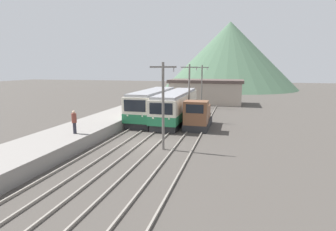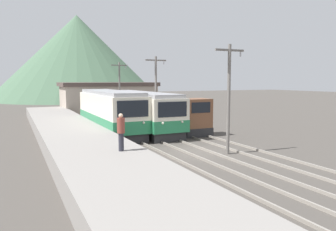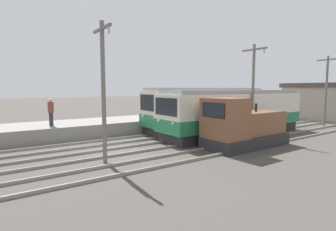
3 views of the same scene
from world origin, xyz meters
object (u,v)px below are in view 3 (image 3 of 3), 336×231
Objects in this scene: commuter_train_center at (236,114)px; shunting_locomotive at (243,127)px; person_on_platform at (51,111)px; catenary_mast_far at (326,88)px; catenary_mast_near at (103,87)px; catenary_mast_mid at (253,87)px; commuter_train_left at (208,111)px.

commuter_train_center is 2.31× the size of shunting_locomotive.
commuter_train_center is at bearing 65.35° from person_on_platform.
catenary_mast_far is at bearing 73.00° from person_on_platform.
catenary_mast_far is 3.58× the size of person_on_platform.
catenary_mast_far reaches higher than commuter_train_center.
catenary_mast_near is at bearing 7.78° from person_on_platform.
person_on_platform is (-7.02, -11.97, -1.56)m from catenary_mast_mid.
commuter_train_center is at bearing 97.76° from catenary_mast_near.
shunting_locomotive is at bearing -24.43° from commuter_train_left.
shunting_locomotive is 14.14m from catenary_mast_far.
commuter_train_center is 2.51m from catenary_mast_mid.
shunting_locomotive is 8.64m from catenary_mast_near.
shunting_locomotive is at bearing -62.35° from catenary_mast_mid.
commuter_train_left is at bearing 155.57° from shunting_locomotive.
commuter_train_left reaches higher than shunting_locomotive.
catenary_mast_near is at bearing -90.00° from catenary_mast_far.
catenary_mast_far is (1.51, 10.95, 2.00)m from commuter_train_center.
shunting_locomotive is at bearing -83.85° from catenary_mast_far.
commuter_train_left is 1.78× the size of catenary_mast_mid.
catenary_mast_far is 24.07m from person_on_platform.
commuter_train_center is 13.23m from person_on_platform.
commuter_train_center is at bearing 177.94° from catenary_mast_mid.
catenary_mast_mid is 3.58× the size of person_on_platform.
catenary_mast_near is at bearing -90.00° from catenary_mast_mid.
commuter_train_center is 11.34m from catenary_mast_near.
commuter_train_left is 1.78× the size of catenary_mast_near.
commuter_train_center reaches higher than person_on_platform.
catenary_mast_mid is at bearing 117.65° from shunting_locomotive.
commuter_train_left is 2.81m from commuter_train_center.
commuter_train_center is (2.80, 0.27, -0.06)m from commuter_train_left.
person_on_platform is at bearing -107.00° from catenary_mast_far.
person_on_platform is (-7.02, -22.97, -1.56)m from catenary_mast_far.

